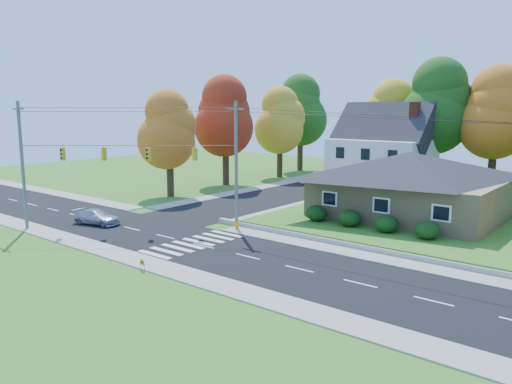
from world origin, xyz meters
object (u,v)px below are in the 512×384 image
ranch_house (408,184)px  fire_hydrant (237,225)px  silver_sedan (97,217)px  white_car (316,178)px

ranch_house → fire_hydrant: 14.66m
ranch_house → fire_hydrant: bearing=-130.4°
ranch_house → silver_sedan: bearing=-139.2°
white_car → fire_hydrant: (8.14, -24.51, -0.35)m
silver_sedan → ranch_house: bearing=-62.8°
fire_hydrant → white_car: bearing=108.4°
silver_sedan → white_car: white_car is taller
ranch_house → silver_sedan: size_ratio=3.56×
ranch_house → white_car: bearing=142.1°
ranch_house → silver_sedan: 25.87m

